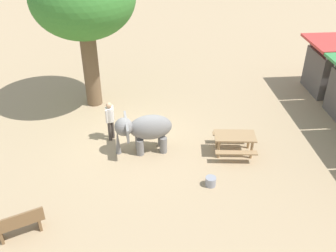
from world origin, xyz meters
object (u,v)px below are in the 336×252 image
picnic_table_near (235,140)px  feed_bucket (211,181)px  market_stall_red (331,69)px  elephant (145,129)px  person_handler (110,118)px  wooden_bench (19,223)px

picnic_table_near → feed_bucket: bearing=62.2°
picnic_table_near → feed_bucket: (1.76, -1.19, -0.43)m
picnic_table_near → market_stall_red: (-4.71, 5.74, 0.55)m
picnic_table_near → market_stall_red: market_stall_red is taller
feed_bucket → market_stall_red: bearing=133.0°
elephant → market_stall_red: (-4.28, 9.03, 0.19)m
elephant → person_handler: person_handler is taller
elephant → picnic_table_near: elephant is taller
wooden_bench → feed_bucket: wooden_bench is taller
wooden_bench → feed_bucket: bearing=-6.8°
market_stall_red → elephant: bearing=-64.7°
person_handler → market_stall_red: bearing=48.5°
picnic_table_near → market_stall_red: size_ratio=0.66×
elephant → person_handler: bearing=-40.1°
person_handler → picnic_table_near: (1.34, 4.59, -0.36)m
elephant → picnic_table_near: size_ratio=1.31×
market_stall_red → feed_bucket: (6.47, -6.93, -0.98)m
picnic_table_near → market_stall_red: bearing=-134.4°
wooden_bench → feed_bucket: size_ratio=4.01×
wooden_bench → feed_bucket: (-1.68, 5.78, -0.31)m
market_stall_red → feed_bucket: bearing=-47.0°
picnic_table_near → person_handler: bearing=-10.1°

